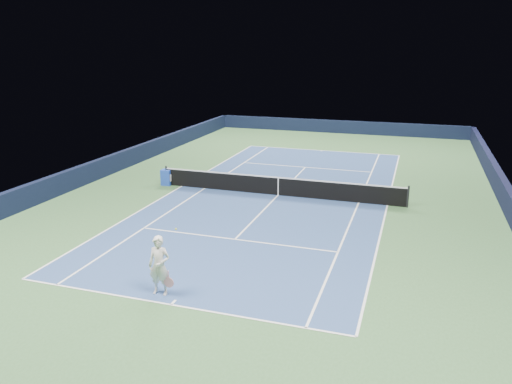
% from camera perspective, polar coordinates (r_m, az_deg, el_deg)
% --- Properties ---
extents(ground, '(40.00, 40.00, 0.00)m').
position_cam_1_polar(ground, '(25.75, 2.55, -0.37)').
color(ground, '#355D33').
rests_on(ground, ground).
extents(wall_far, '(22.00, 0.35, 1.10)m').
position_cam_1_polar(wall_far, '(44.61, 9.49, 7.37)').
color(wall_far, black).
rests_on(wall_far, ground).
extents(wall_right, '(0.35, 40.00, 1.10)m').
position_cam_1_polar(wall_right, '(25.11, 27.09, -1.36)').
color(wall_right, black).
rests_on(wall_right, ground).
extents(wall_left, '(0.35, 40.00, 1.10)m').
position_cam_1_polar(wall_left, '(30.24, -17.62, 2.49)').
color(wall_left, '#111733').
rests_on(wall_left, ground).
extents(court_surface, '(10.97, 23.77, 0.01)m').
position_cam_1_polar(court_surface, '(25.75, 2.55, -0.37)').
color(court_surface, navy).
rests_on(court_surface, ground).
extents(baseline_far, '(10.97, 0.08, 0.00)m').
position_cam_1_polar(baseline_far, '(37.00, 7.53, 4.74)').
color(baseline_far, white).
rests_on(baseline_far, ground).
extents(baseline_near, '(10.97, 0.08, 0.00)m').
position_cam_1_polar(baseline_near, '(15.48, -9.69, -12.58)').
color(baseline_near, white).
rests_on(baseline_near, ground).
extents(sideline_doubles_right, '(0.08, 23.77, 0.00)m').
position_cam_1_polar(sideline_doubles_right, '(24.93, 14.78, -1.48)').
color(sideline_doubles_right, white).
rests_on(sideline_doubles_right, ground).
extents(sideline_doubles_left, '(0.08, 23.77, 0.00)m').
position_cam_1_polar(sideline_doubles_left, '(27.66, -8.46, 0.67)').
color(sideline_doubles_left, white).
rests_on(sideline_doubles_left, ground).
extents(sideline_singles_right, '(0.08, 23.77, 0.00)m').
position_cam_1_polar(sideline_singles_right, '(25.02, 11.66, -1.20)').
color(sideline_singles_right, white).
rests_on(sideline_singles_right, ground).
extents(sideline_singles_left, '(0.08, 23.77, 0.00)m').
position_cam_1_polar(sideline_singles_left, '(27.09, -5.86, 0.43)').
color(sideline_singles_left, white).
rests_on(sideline_singles_left, ground).
extents(service_line_far, '(8.23, 0.08, 0.00)m').
position_cam_1_polar(service_line_far, '(31.75, 5.66, 2.84)').
color(service_line_far, white).
rests_on(service_line_far, ground).
extents(service_line_near, '(8.23, 0.08, 0.00)m').
position_cam_1_polar(service_line_near, '(20.00, -2.42, -5.42)').
color(service_line_near, white).
rests_on(service_line_near, ground).
extents(center_service_line, '(0.08, 12.80, 0.00)m').
position_cam_1_polar(center_service_line, '(25.75, 2.55, -0.35)').
color(center_service_line, white).
rests_on(center_service_line, ground).
extents(center_mark_far, '(0.08, 0.30, 0.00)m').
position_cam_1_polar(center_mark_far, '(36.86, 7.48, 4.69)').
color(center_mark_far, white).
rests_on(center_mark_far, ground).
extents(center_mark_near, '(0.08, 0.30, 0.00)m').
position_cam_1_polar(center_mark_near, '(15.60, -9.43, -12.33)').
color(center_mark_near, white).
rests_on(center_mark_near, ground).
extents(tennis_net, '(12.90, 0.10, 1.07)m').
position_cam_1_polar(tennis_net, '(25.61, 2.56, 0.71)').
color(tennis_net, black).
rests_on(tennis_net, ground).
extents(sponsor_cube, '(0.60, 0.51, 0.87)m').
position_cam_1_polar(sponsor_cube, '(27.96, -10.17, 1.67)').
color(sponsor_cube, blue).
rests_on(sponsor_cube, ground).
extents(tennis_player, '(0.85, 1.29, 1.90)m').
position_cam_1_polar(tennis_player, '(15.75, -10.97, -8.27)').
color(tennis_player, silver).
rests_on(tennis_player, ground).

